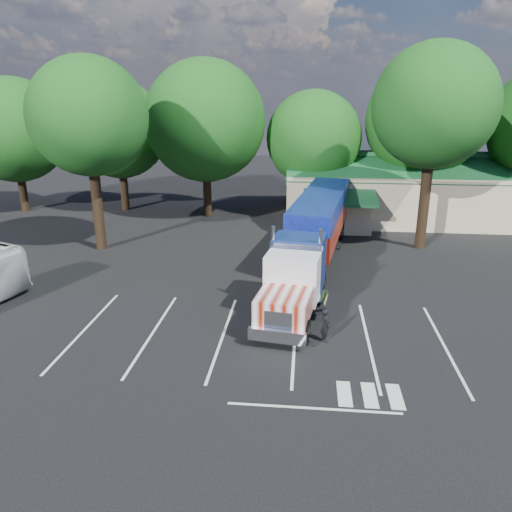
# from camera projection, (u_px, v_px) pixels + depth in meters

# --- Properties ---
(ground) EXTENTS (120.00, 120.00, 0.00)m
(ground) POSITION_uv_depth(u_px,v_px,m) (240.00, 286.00, 27.92)
(ground) COLOR black
(ground) RESTS_ON ground
(event_hall) EXTENTS (24.20, 14.12, 5.55)m
(event_hall) POSITION_uv_depth(u_px,v_px,m) (426.00, 191.00, 42.72)
(event_hall) COLOR tan
(event_hall) RESTS_ON ground
(tree_row_a) EXTENTS (9.00, 9.00, 11.68)m
(tree_row_a) POSITION_uv_depth(u_px,v_px,m) (14.00, 130.00, 43.37)
(tree_row_a) COLOR black
(tree_row_a) RESTS_ON ground
(tree_row_b) EXTENTS (8.40, 8.40, 11.35)m
(tree_row_b) POSITION_uv_depth(u_px,v_px,m) (119.00, 130.00, 43.74)
(tree_row_b) COLOR black
(tree_row_b) RESTS_ON ground
(tree_row_c) EXTENTS (10.00, 10.00, 13.05)m
(tree_row_c) POSITION_uv_depth(u_px,v_px,m) (205.00, 121.00, 41.18)
(tree_row_c) COLOR black
(tree_row_c) RESTS_ON ground
(tree_row_d) EXTENTS (8.00, 8.00, 10.60)m
(tree_row_d) POSITION_uv_depth(u_px,v_px,m) (314.00, 139.00, 42.00)
(tree_row_d) COLOR black
(tree_row_d) RESTS_ON ground
(tree_row_e) EXTENTS (9.60, 9.60, 12.90)m
(tree_row_e) POSITION_uv_depth(u_px,v_px,m) (424.00, 120.00, 41.13)
(tree_row_e) COLOR black
(tree_row_e) RESTS_ON ground
(tree_near_left) EXTENTS (7.60, 7.60, 12.65)m
(tree_near_left) POSITION_uv_depth(u_px,v_px,m) (88.00, 117.00, 31.83)
(tree_near_left) COLOR black
(tree_near_left) RESTS_ON ground
(tree_near_right) EXTENTS (8.00, 8.00, 13.50)m
(tree_near_right) POSITION_uv_depth(u_px,v_px,m) (435.00, 106.00, 31.87)
(tree_near_right) COLOR black
(tree_near_right) RESTS_ON ground
(semi_truck) EXTENTS (5.52, 20.48, 4.26)m
(semi_truck) POSITION_uv_depth(u_px,v_px,m) (315.00, 228.00, 30.43)
(semi_truck) COLOR black
(semi_truck) RESTS_ON ground
(woman) EXTENTS (0.56, 0.65, 1.50)m
(woman) POSITION_uv_depth(u_px,v_px,m) (325.00, 325.00, 21.58)
(woman) COLOR black
(woman) RESTS_ON ground
(bicycle) EXTENTS (1.54, 2.03, 1.02)m
(bicycle) POSITION_uv_depth(u_px,v_px,m) (333.00, 240.00, 34.78)
(bicycle) COLOR black
(bicycle) RESTS_ON ground
(silver_sedan) EXTENTS (4.91, 2.34, 1.55)m
(silver_sedan) POSITION_uv_depth(u_px,v_px,m) (412.00, 218.00, 39.74)
(silver_sedan) COLOR #979A9E
(silver_sedan) RESTS_ON ground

